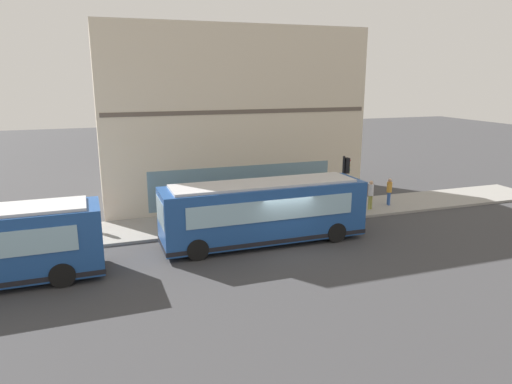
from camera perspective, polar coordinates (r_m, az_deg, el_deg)
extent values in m
plane|color=#38383A|center=(22.84, 3.34, -6.57)|extent=(120.00, 120.00, 0.00)
cube|color=gray|center=(26.81, -0.33, -3.23)|extent=(3.82, 40.00, 0.15)
cube|color=beige|center=(31.52, -3.95, 9.33)|extent=(8.31, 16.24, 10.94)
cube|color=brown|center=(27.64, -1.75, 9.85)|extent=(0.36, 15.91, 0.24)
cube|color=slate|center=(28.21, -1.62, 0.84)|extent=(0.12, 11.37, 2.40)
cube|color=#1E478C|center=(22.73, 0.97, -2.39)|extent=(2.59, 10.02, 2.70)
cube|color=silver|center=(22.38, 0.98, 1.07)|extent=(2.20, 9.02, 0.12)
cube|color=#8CB2C6|center=(21.43, -11.60, -2.45)|extent=(2.20, 0.10, 1.20)
cube|color=#8CB2C6|center=(23.78, -0.10, -0.65)|extent=(0.13, 8.20, 1.00)
cube|color=#8CB2C6|center=(21.48, 2.16, -2.27)|extent=(0.13, 8.20, 1.00)
cube|color=black|center=(23.09, 0.96, -5.18)|extent=(2.63, 10.06, 0.20)
cylinder|color=black|center=(23.19, -8.45, -5.06)|extent=(0.31, 1.00, 1.00)
cylinder|color=black|center=(21.07, -7.20, -7.00)|extent=(0.31, 1.00, 1.00)
cylinder|color=black|center=(25.38, 7.26, -3.34)|extent=(0.31, 1.00, 1.00)
cylinder|color=black|center=(23.46, 9.79, -4.90)|extent=(0.31, 1.00, 1.00)
cylinder|color=black|center=(22.03, -22.47, -7.06)|extent=(0.32, 1.01, 1.00)
cylinder|color=black|center=(19.89, -22.66, -9.34)|extent=(0.32, 1.01, 1.00)
cylinder|color=black|center=(27.21, 10.60, 0.74)|extent=(0.14, 0.14, 3.48)
cube|color=black|center=(27.06, 11.06, 3.22)|extent=(0.32, 0.24, 0.90)
sphere|color=red|center=(27.07, 11.33, 3.82)|extent=(0.20, 0.20, 0.20)
sphere|color=yellow|center=(27.12, 11.30, 3.24)|extent=(0.20, 0.20, 0.20)
sphere|color=green|center=(27.18, 11.27, 2.66)|extent=(0.20, 0.20, 0.20)
cylinder|color=yellow|center=(27.26, 6.70, -2.27)|extent=(0.24, 0.24, 0.55)
sphere|color=yellow|center=(27.16, 6.72, -1.55)|extent=(0.22, 0.22, 0.22)
cylinder|color=yellow|center=(27.32, 7.02, -2.13)|extent=(0.10, 0.12, 0.10)
cylinder|color=yellow|center=(27.39, 6.55, -2.08)|extent=(0.12, 0.10, 0.10)
cylinder|color=#3F8C4C|center=(25.60, -6.63, -2.96)|extent=(0.14, 0.14, 0.87)
cylinder|color=#3F8C4C|center=(25.77, -6.59, -2.85)|extent=(0.14, 0.14, 0.87)
cylinder|color=#99994C|center=(25.47, -6.66, -1.22)|extent=(0.32, 0.32, 0.69)
sphere|color=brown|center=(25.36, -6.69, -0.21)|extent=(0.24, 0.24, 0.24)
cylinder|color=#3359A5|center=(30.43, 15.90, -0.73)|extent=(0.14, 0.14, 0.82)
cylinder|color=#3359A5|center=(30.27, 16.02, -0.82)|extent=(0.14, 0.14, 0.82)
cylinder|color=gold|center=(30.18, 16.05, 0.58)|extent=(0.32, 0.32, 0.65)
sphere|color=tan|center=(30.08, 16.11, 1.39)|extent=(0.22, 0.22, 0.22)
cylinder|color=#B23338|center=(25.93, -19.71, -3.49)|extent=(0.14, 0.14, 0.88)
cylinder|color=#B23338|center=(25.81, -19.42, -3.54)|extent=(0.14, 0.14, 0.88)
cylinder|color=#B23338|center=(25.65, -19.71, -1.83)|extent=(0.32, 0.32, 0.70)
sphere|color=#9E704C|center=(25.54, -19.79, -0.82)|extent=(0.24, 0.24, 0.24)
cylinder|color=#99994C|center=(28.99, 13.71, -1.27)|extent=(0.14, 0.14, 0.86)
cylinder|color=#99994C|center=(29.12, 13.94, -1.22)|extent=(0.14, 0.14, 0.86)
cylinder|color=silver|center=(28.87, 13.91, 0.24)|extent=(0.32, 0.32, 0.68)
sphere|color=tan|center=(28.76, 13.97, 1.12)|extent=(0.23, 0.23, 0.23)
cube|color=#197233|center=(24.80, -8.40, -3.55)|extent=(0.44, 0.40, 0.90)
cube|color=#8CB2C6|center=(24.79, -7.94, -3.11)|extent=(0.35, 0.03, 0.30)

